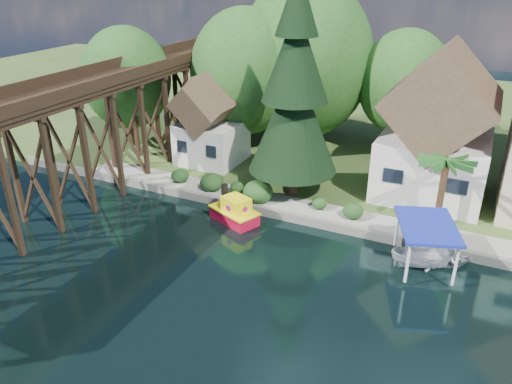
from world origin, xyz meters
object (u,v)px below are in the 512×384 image
(trestle_bridge, at_px, (86,130))
(house_left, at_px, (437,133))
(palm_tree, at_px, (446,164))
(boat_canopy, at_px, (424,249))
(shed, at_px, (211,124))
(conifer, at_px, (295,93))
(boat_white_a, at_px, (442,257))
(tugboat, at_px, (235,212))

(trestle_bridge, bearing_deg, house_left, 25.21)
(palm_tree, bearing_deg, boat_canopy, -91.80)
(shed, bearing_deg, palm_tree, -11.14)
(conifer, distance_m, boat_canopy, 13.60)
(house_left, distance_m, conifer, 10.83)
(shed, distance_m, boat_canopy, 21.11)
(shed, distance_m, boat_white_a, 21.74)
(shed, bearing_deg, boat_white_a, -20.20)
(shed, relative_size, conifer, 0.50)
(boat_white_a, bearing_deg, tugboat, 74.83)
(house_left, height_order, conifer, conifer)
(tugboat, bearing_deg, palm_tree, 19.13)
(boat_canopy, bearing_deg, house_left, 96.37)
(tugboat, bearing_deg, trestle_bridge, -174.51)
(house_left, xyz_separation_m, palm_tree, (1.27, -5.30, -0.24))
(palm_tree, bearing_deg, trestle_bridge, -167.16)
(trestle_bridge, distance_m, palm_tree, 24.90)
(trestle_bridge, relative_size, boat_canopy, 8.34)
(house_left, bearing_deg, boat_canopy, -83.63)
(palm_tree, relative_size, boat_canopy, 0.95)
(trestle_bridge, relative_size, shed, 5.63)
(house_left, distance_m, palm_tree, 5.45)
(boat_white_a, bearing_deg, boat_canopy, 119.86)
(palm_tree, relative_size, boat_white_a, 1.44)
(shed, xyz_separation_m, boat_canopy, (19.12, -8.56, -2.58))
(conifer, xyz_separation_m, palm_tree, (10.57, -0.62, -3.24))
(conifer, relative_size, boat_canopy, 2.99)
(trestle_bridge, bearing_deg, boat_canopy, 1.82)
(trestle_bridge, height_order, tugboat, trestle_bridge)
(trestle_bridge, xyz_separation_m, tugboat, (11.51, 1.11, -4.60))
(shed, bearing_deg, house_left, 4.77)
(trestle_bridge, bearing_deg, tugboat, 5.49)
(house_left, bearing_deg, palm_tree, -76.48)
(conifer, distance_m, boat_white_a, 14.46)
(conifer, distance_m, tugboat, 9.20)
(tugboat, relative_size, boat_canopy, 0.74)
(shed, height_order, tugboat, shed)
(tugboat, bearing_deg, boat_white_a, 3.40)
(boat_canopy, bearing_deg, palm_tree, 88.20)
(tugboat, distance_m, boat_white_a, 13.66)
(house_left, xyz_separation_m, boat_canopy, (1.12, -10.06, -3.89))
(conifer, bearing_deg, boat_canopy, -27.35)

